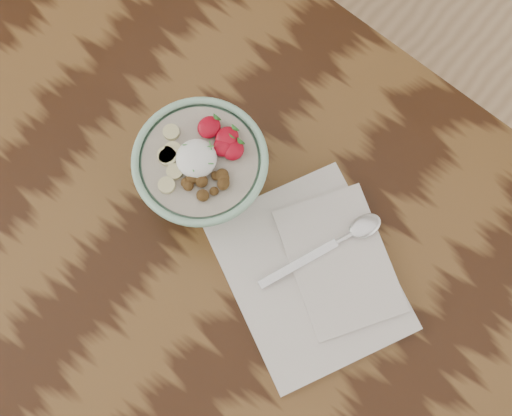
{
  "coord_description": "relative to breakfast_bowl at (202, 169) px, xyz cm",
  "views": [
    {
      "loc": [
        27.66,
        -10.3,
        173.75
      ],
      "look_at": [
        11.71,
        8.76,
        85.84
      ],
      "focal_mm": 50.0,
      "sensor_mm": 36.0,
      "label": 1
    }
  ],
  "objects": [
    {
      "name": "table",
      "position": [
        -1.65,
        -9.25,
        -15.54
      ],
      "size": [
        160.0,
        90.0,
        75.0
      ],
      "color": "black",
      "rests_on": "ground"
    },
    {
      "name": "breakfast_bowl",
      "position": [
        0.0,
        0.0,
        0.0
      ],
      "size": [
        18.24,
        18.24,
        12.37
      ],
      "rotation": [
        0.0,
        0.0,
        0.3
      ],
      "color": "#91C4A6",
      "rests_on": "table"
    },
    {
      "name": "spoon",
      "position": [
        20.94,
        6.65,
        -4.19
      ],
      "size": [
        8.93,
        18.99,
        1.02
      ],
      "rotation": [
        0.0,
        0.0,
        -0.36
      ],
      "color": "silver",
      "rests_on": "napkin"
    },
    {
      "name": "napkin",
      "position": [
        20.57,
        -0.06,
        -5.56
      ],
      "size": [
        33.15,
        30.7,
        1.63
      ],
      "rotation": [
        0.0,
        0.0,
        -0.44
      ],
      "color": "silver",
      "rests_on": "table"
    }
  ]
}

